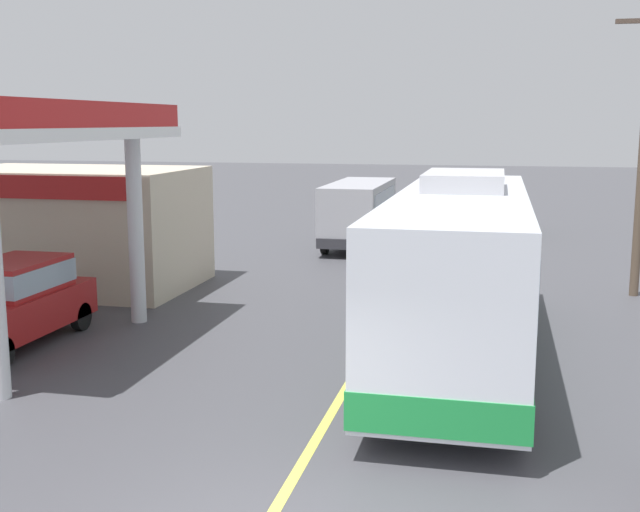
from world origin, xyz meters
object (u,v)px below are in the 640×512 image
object	(u,v)px
minibus_opposing_lane	(359,208)
car_trailing_behind_bus	(497,209)
car_at_pump	(13,299)
coach_bus_main	(460,274)

from	to	relation	value
minibus_opposing_lane	car_trailing_behind_bus	distance (m)	7.28
car_at_pump	car_trailing_behind_bus	xyz separation A→B (m)	(9.93, 20.08, 0.00)
coach_bus_main	car_trailing_behind_bus	bearing A→B (deg)	87.98
coach_bus_main	minibus_opposing_lane	bearing A→B (deg)	108.02
coach_bus_main	car_trailing_behind_bus	distance (m)	18.89
car_trailing_behind_bus	car_at_pump	bearing A→B (deg)	-116.32
coach_bus_main	car_at_pump	size ratio (longest dim) A/B	2.63
car_at_pump	minibus_opposing_lane	xyz separation A→B (m)	(4.80, 14.93, 0.46)
car_at_pump	minibus_opposing_lane	distance (m)	15.69
coach_bus_main	car_at_pump	distance (m)	9.37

